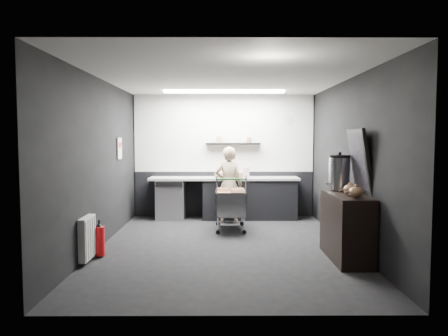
{
  "coord_description": "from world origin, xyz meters",
  "views": [
    {
      "loc": [
        -0.05,
        -6.94,
        1.76
      ],
      "look_at": [
        -0.01,
        0.4,
        1.24
      ],
      "focal_mm": 35.0,
      "sensor_mm": 36.0,
      "label": 1
    }
  ],
  "objects": [
    {
      "name": "wall_back",
      "position": [
        0.0,
        2.75,
        1.35
      ],
      "size": [
        5.5,
        0.0,
        5.5
      ],
      "primitive_type": "plane",
      "rotation": [
        1.57,
        0.0,
        0.0
      ],
      "color": "black",
      "rests_on": "floor"
    },
    {
      "name": "radiator",
      "position": [
        -1.94,
        -0.9,
        0.35
      ],
      "size": [
        0.1,
        0.5,
        0.6
      ],
      "primitive_type": "cube",
      "color": "silver",
      "rests_on": "wall_left"
    },
    {
      "name": "ceiling",
      "position": [
        0.0,
        0.0,
        2.7
      ],
      "size": [
        5.5,
        5.5,
        0.0
      ],
      "primitive_type": "plane",
      "rotation": [
        3.14,
        0.0,
        0.0
      ],
      "color": "silver",
      "rests_on": "wall_back"
    },
    {
      "name": "prep_counter",
      "position": [
        0.14,
        2.42,
        0.46
      ],
      "size": [
        3.2,
        0.61,
        0.9
      ],
      "color": "black",
      "rests_on": "floor"
    },
    {
      "name": "kitchen_wall_panel",
      "position": [
        0.0,
        2.73,
        1.85
      ],
      "size": [
        3.95,
        0.02,
        1.7
      ],
      "primitive_type": "cube",
      "color": "silver",
      "rests_on": "wall_back"
    },
    {
      "name": "wall_left",
      "position": [
        -2.0,
        0.0,
        1.35
      ],
      "size": [
        0.0,
        5.5,
        5.5
      ],
      "primitive_type": "plane",
      "rotation": [
        1.57,
        0.0,
        1.57
      ],
      "color": "black",
      "rests_on": "floor"
    },
    {
      "name": "wall_clock",
      "position": [
        1.4,
        2.72,
        2.15
      ],
      "size": [
        0.2,
        0.03,
        0.2
      ],
      "primitive_type": "cylinder",
      "rotation": [
        1.57,
        0.0,
        0.0
      ],
      "color": "silver",
      "rests_on": "wall_back"
    },
    {
      "name": "shopping_cart",
      "position": [
        0.11,
        1.27,
        0.49
      ],
      "size": [
        0.57,
        0.94,
        1.04
      ],
      "color": "silver",
      "rests_on": "floor"
    },
    {
      "name": "wall_right",
      "position": [
        2.0,
        0.0,
        1.35
      ],
      "size": [
        0.0,
        5.5,
        5.5
      ],
      "primitive_type": "plane",
      "rotation": [
        1.57,
        0.0,
        -1.57
      ],
      "color": "black",
      "rests_on": "floor"
    },
    {
      "name": "pink_tub",
      "position": [
        0.44,
        2.42,
        1.01
      ],
      "size": [
        0.22,
        0.22,
        0.22
      ],
      "primitive_type": "cylinder",
      "color": "beige",
      "rests_on": "prep_counter"
    },
    {
      "name": "person",
      "position": [
        0.1,
        1.97,
        0.79
      ],
      "size": [
        0.6,
        0.42,
        1.57
      ],
      "primitive_type": "imported",
      "rotation": [
        0.0,
        0.0,
        3.06
      ],
      "color": "beige",
      "rests_on": "floor"
    },
    {
      "name": "wall_front",
      "position": [
        0.0,
        -2.75,
        1.35
      ],
      "size": [
        5.5,
        0.0,
        5.5
      ],
      "primitive_type": "plane",
      "rotation": [
        -1.57,
        0.0,
        0.0
      ],
      "color": "black",
      "rests_on": "floor"
    },
    {
      "name": "sideboard",
      "position": [
        1.76,
        -0.72,
        0.6
      ],
      "size": [
        0.54,
        1.26,
        1.89
      ],
      "color": "black",
      "rests_on": "floor"
    },
    {
      "name": "floor",
      "position": [
        0.0,
        0.0,
        0.0
      ],
      "size": [
        5.5,
        5.5,
        0.0
      ],
      "primitive_type": "plane",
      "color": "black",
      "rests_on": "ground"
    },
    {
      "name": "cardboard_box",
      "position": [
        0.13,
        2.37,
        0.96
      ],
      "size": [
        0.67,
        0.6,
        0.11
      ],
      "primitive_type": "cube",
      "rotation": [
        0.0,
        0.0,
        -0.41
      ],
      "color": "#92744E",
      "rests_on": "prep_counter"
    },
    {
      "name": "dado_panel",
      "position": [
        0.0,
        2.73,
        0.5
      ],
      "size": [
        3.95,
        0.02,
        1.0
      ],
      "primitive_type": "cube",
      "color": "black",
      "rests_on": "wall_back"
    },
    {
      "name": "ceiling_strip",
      "position": [
        0.0,
        1.85,
        2.67
      ],
      "size": [
        2.4,
        0.2,
        0.04
      ],
      "primitive_type": "cube",
      "color": "white",
      "rests_on": "ceiling"
    },
    {
      "name": "poster",
      "position": [
        -1.98,
        1.3,
        1.55
      ],
      "size": [
        0.02,
        0.3,
        0.4
      ],
      "primitive_type": "cube",
      "color": "silver",
      "rests_on": "wall_left"
    },
    {
      "name": "floating_shelf",
      "position": [
        0.2,
        2.62,
        1.62
      ],
      "size": [
        1.2,
        0.22,
        0.04
      ],
      "primitive_type": "cube",
      "color": "black",
      "rests_on": "wall_back"
    },
    {
      "name": "fire_extinguisher",
      "position": [
        -1.85,
        -0.61,
        0.25
      ],
      "size": [
        0.16,
        0.16,
        0.52
      ],
      "color": "red",
      "rests_on": "floor"
    },
    {
      "name": "white_container",
      "position": [
        0.05,
        2.37,
        0.99
      ],
      "size": [
        0.24,
        0.22,
        0.17
      ],
      "primitive_type": "cube",
      "rotation": [
        0.0,
        0.0,
        0.41
      ],
      "color": "silver",
      "rests_on": "prep_counter"
    },
    {
      "name": "poster_red_band",
      "position": [
        -1.98,
        1.3,
        1.62
      ],
      "size": [
        0.02,
        0.22,
        0.1
      ],
      "primitive_type": "cube",
      "color": "red",
      "rests_on": "poster"
    }
  ]
}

